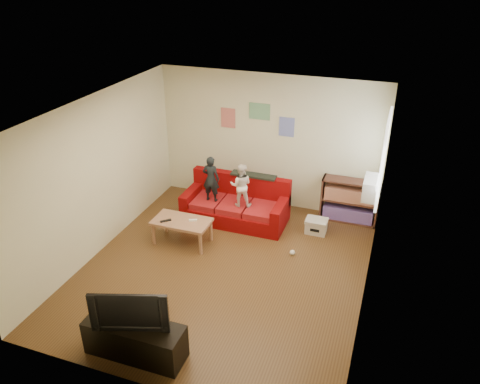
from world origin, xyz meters
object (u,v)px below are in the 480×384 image
(coffee_table, at_px, (182,224))
(bookshelf, at_px, (349,203))
(file_box, at_px, (316,226))
(television, at_px, (131,308))
(child_a, at_px, (211,179))
(tv_stand, at_px, (135,339))
(sofa, at_px, (237,205))
(child_b, at_px, (241,185))

(coffee_table, bearing_deg, bookshelf, 33.67)
(coffee_table, relative_size, file_box, 2.54)
(television, bearing_deg, child_a, 78.58)
(coffee_table, height_order, tv_stand, tv_stand)
(television, bearing_deg, sofa, 71.35)
(file_box, bearing_deg, television, -113.29)
(bookshelf, bearing_deg, television, -115.56)
(file_box, height_order, tv_stand, tv_stand)
(sofa, bearing_deg, tv_stand, -90.55)
(coffee_table, distance_m, file_box, 2.49)
(child_a, relative_size, child_b, 1.08)
(child_b, bearing_deg, child_a, -14.30)
(tv_stand, bearing_deg, sofa, 88.94)
(bookshelf, distance_m, television, 4.89)
(sofa, xyz_separation_m, child_a, (-0.45, -0.17, 0.58))
(file_box, distance_m, tv_stand, 4.07)
(sofa, relative_size, coffee_table, 1.95)
(bookshelf, bearing_deg, tv_stand, -115.56)
(child_b, distance_m, tv_stand, 3.61)
(bookshelf, bearing_deg, child_a, -161.60)
(sofa, height_order, file_box, sofa)
(sofa, height_order, coffee_table, sofa)
(child_b, bearing_deg, television, 72.75)
(child_a, xyz_separation_m, bookshelf, (2.52, 0.84, -0.49))
(child_a, bearing_deg, television, 94.13)
(coffee_table, bearing_deg, sofa, 60.83)
(child_b, distance_m, coffee_table, 1.31)
(bookshelf, relative_size, file_box, 2.70)
(child_b, distance_m, bookshelf, 2.14)
(child_b, height_order, tv_stand, child_b)
(coffee_table, relative_size, television, 1.05)
(bookshelf, distance_m, file_box, 0.85)
(sofa, relative_size, tv_stand, 1.52)
(child_b, bearing_deg, file_box, 173.11)
(coffee_table, bearing_deg, tv_stand, -77.17)
(child_a, distance_m, bookshelf, 2.70)
(child_b, bearing_deg, tv_stand, 72.75)
(child_b, bearing_deg, coffee_table, 36.67)
(coffee_table, height_order, bookshelf, bookshelf)
(sofa, xyz_separation_m, file_box, (1.57, 0.02, -0.15))
(child_a, height_order, television, child_a)
(file_box, bearing_deg, child_a, -174.78)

